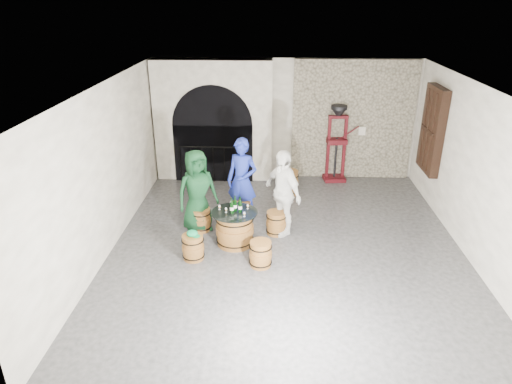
{
  "coord_description": "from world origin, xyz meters",
  "views": [
    {
      "loc": [
        -0.28,
        -8.02,
        4.73
      ],
      "look_at": [
        -0.63,
        0.36,
        1.05
      ],
      "focal_mm": 32.0,
      "sensor_mm": 36.0,
      "label": 1
    }
  ],
  "objects_px": {
    "barrel_stool_left": "(201,219)",
    "wine_bottle_center": "(240,206)",
    "barrel_stool_near_right": "(261,254)",
    "barrel_stool_near_left": "(193,247)",
    "barrel_table": "(235,228)",
    "person_blue": "(242,181)",
    "barrel_stool_right": "(276,223)",
    "wine_bottle_left": "(232,207)",
    "side_barrel": "(289,182)",
    "wine_bottle_right": "(235,205)",
    "person_white": "(282,193)",
    "corking_press": "(337,138)",
    "person_green": "(197,191)",
    "barrel_stool_far": "(242,212)"
  },
  "relations": [
    {
      "from": "person_white",
      "to": "wine_bottle_right",
      "type": "height_order",
      "value": "person_white"
    },
    {
      "from": "barrel_stool_near_right",
      "to": "person_green",
      "type": "distance_m",
      "value": 2.07
    },
    {
      "from": "barrel_stool_left",
      "to": "side_barrel",
      "type": "bearing_deg",
      "value": 45.92
    },
    {
      "from": "wine_bottle_center",
      "to": "corking_press",
      "type": "distance_m",
      "value": 4.26
    },
    {
      "from": "person_blue",
      "to": "wine_bottle_right",
      "type": "relative_size",
      "value": 5.85
    },
    {
      "from": "barrel_stool_right",
      "to": "wine_bottle_center",
      "type": "bearing_deg",
      "value": -147.21
    },
    {
      "from": "barrel_table",
      "to": "wine_bottle_center",
      "type": "xyz_separation_m",
      "value": [
        0.12,
        0.01,
        0.49
      ]
    },
    {
      "from": "barrel_stool_far",
      "to": "wine_bottle_right",
      "type": "distance_m",
      "value": 1.08
    },
    {
      "from": "person_white",
      "to": "barrel_stool_near_left",
      "type": "bearing_deg",
      "value": -93.52
    },
    {
      "from": "wine_bottle_left",
      "to": "corking_press",
      "type": "bearing_deg",
      "value": 55.62
    },
    {
      "from": "person_green",
      "to": "person_white",
      "type": "bearing_deg",
      "value": -33.9
    },
    {
      "from": "wine_bottle_right",
      "to": "side_barrel",
      "type": "xyz_separation_m",
      "value": [
        1.16,
        2.52,
        -0.54
      ]
    },
    {
      "from": "barrel_stool_far",
      "to": "person_white",
      "type": "xyz_separation_m",
      "value": [
        0.89,
        -0.42,
        0.67
      ]
    },
    {
      "from": "barrel_stool_near_right",
      "to": "barrel_stool_near_left",
      "type": "bearing_deg",
      "value": 171.68
    },
    {
      "from": "person_green",
      "to": "wine_bottle_left",
      "type": "xyz_separation_m",
      "value": [
        0.79,
        -0.66,
        -0.04
      ]
    },
    {
      "from": "barrel_stool_near_right",
      "to": "wine_bottle_left",
      "type": "relative_size",
      "value": 1.56
    },
    {
      "from": "barrel_stool_left",
      "to": "corking_press",
      "type": "height_order",
      "value": "corking_press"
    },
    {
      "from": "person_green",
      "to": "barrel_stool_near_left",
      "type": "bearing_deg",
      "value": -117.81
    },
    {
      "from": "wine_bottle_left",
      "to": "side_barrel",
      "type": "xyz_separation_m",
      "value": [
        1.21,
        2.63,
        -0.54
      ]
    },
    {
      "from": "person_white",
      "to": "wine_bottle_left",
      "type": "xyz_separation_m",
      "value": [
        -1.0,
        -0.59,
        -0.07
      ]
    },
    {
      "from": "person_blue",
      "to": "side_barrel",
      "type": "bearing_deg",
      "value": 72.69
    },
    {
      "from": "wine_bottle_center",
      "to": "barrel_stool_far",
      "type": "bearing_deg",
      "value": 92.71
    },
    {
      "from": "barrel_stool_near_right",
      "to": "corking_press",
      "type": "height_order",
      "value": "corking_press"
    },
    {
      "from": "barrel_stool_far",
      "to": "barrel_stool_near_right",
      "type": "bearing_deg",
      "value": -74.73
    },
    {
      "from": "barrel_stool_left",
      "to": "wine_bottle_center",
      "type": "bearing_deg",
      "value": -32.24
    },
    {
      "from": "wine_bottle_center",
      "to": "side_barrel",
      "type": "bearing_deg",
      "value": 67.73
    },
    {
      "from": "barrel_stool_near_right",
      "to": "person_blue",
      "type": "xyz_separation_m",
      "value": [
        -0.47,
        1.89,
        0.7
      ]
    },
    {
      "from": "person_blue",
      "to": "wine_bottle_left",
      "type": "xyz_separation_m",
      "value": [
        -0.12,
        -1.15,
        -0.1
      ]
    },
    {
      "from": "wine_bottle_right",
      "to": "barrel_stool_near_right",
      "type": "bearing_deg",
      "value": -57.79
    },
    {
      "from": "wine_bottle_center",
      "to": "corking_press",
      "type": "height_order",
      "value": "corking_press"
    },
    {
      "from": "barrel_table",
      "to": "side_barrel",
      "type": "xyz_separation_m",
      "value": [
        1.17,
        2.58,
        -0.05
      ]
    },
    {
      "from": "barrel_table",
      "to": "person_white",
      "type": "height_order",
      "value": "person_white"
    },
    {
      "from": "barrel_table",
      "to": "barrel_stool_near_left",
      "type": "distance_m",
      "value": 0.97
    },
    {
      "from": "barrel_stool_right",
      "to": "wine_bottle_center",
      "type": "distance_m",
      "value": 1.05
    },
    {
      "from": "barrel_stool_near_right",
      "to": "wine_bottle_right",
      "type": "relative_size",
      "value": 1.56
    },
    {
      "from": "barrel_table",
      "to": "person_blue",
      "type": "bearing_deg",
      "value": 85.81
    },
    {
      "from": "person_blue",
      "to": "wine_bottle_center",
      "type": "xyz_separation_m",
      "value": [
        0.03,
        -1.09,
        -0.1
      ]
    },
    {
      "from": "wine_bottle_left",
      "to": "barrel_table",
      "type": "bearing_deg",
      "value": 47.3
    },
    {
      "from": "barrel_stool_left",
      "to": "side_barrel",
      "type": "height_order",
      "value": "side_barrel"
    },
    {
      "from": "barrel_stool_near_left",
      "to": "wine_bottle_left",
      "type": "distance_m",
      "value": 1.08
    },
    {
      "from": "person_white",
      "to": "corking_press",
      "type": "height_order",
      "value": "corking_press"
    },
    {
      "from": "barrel_stool_far",
      "to": "person_white",
      "type": "bearing_deg",
      "value": -25.39
    },
    {
      "from": "person_white",
      "to": "person_green",
      "type": "bearing_deg",
      "value": -129.48
    },
    {
      "from": "wine_bottle_right",
      "to": "person_white",
      "type": "bearing_deg",
      "value": 26.84
    },
    {
      "from": "barrel_stool_left",
      "to": "barrel_stool_right",
      "type": "bearing_deg",
      "value": -3.42
    },
    {
      "from": "barrel_stool_near_right",
      "to": "person_blue",
      "type": "bearing_deg",
      "value": 103.9
    },
    {
      "from": "barrel_stool_far",
      "to": "person_blue",
      "type": "distance_m",
      "value": 0.71
    },
    {
      "from": "wine_bottle_right",
      "to": "corking_press",
      "type": "distance_m",
      "value": 4.27
    },
    {
      "from": "barrel_stool_near_right",
      "to": "barrel_stool_near_left",
      "type": "distance_m",
      "value": 1.32
    },
    {
      "from": "person_white",
      "to": "wine_bottle_right",
      "type": "xyz_separation_m",
      "value": [
        -0.95,
        -0.48,
        -0.07
      ]
    }
  ]
}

